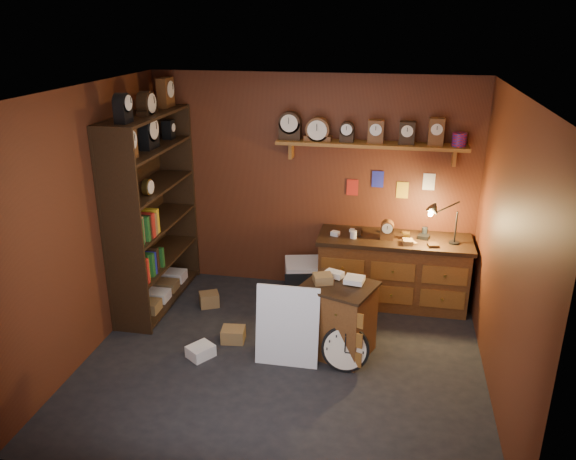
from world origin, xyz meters
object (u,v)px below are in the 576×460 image
Objects in this scene: shelving_unit at (150,204)px; workbench at (393,267)px; low_cabinet at (338,316)px; big_round_clock at (345,349)px.

shelving_unit is 2.99m from workbench.
low_cabinet is at bearing -17.48° from shelving_unit.
workbench is 2.08× the size of low_cabinet.
workbench is at bearing 86.97° from low_cabinet.
big_round_clock is (2.42, -1.02, -1.02)m from shelving_unit.
big_round_clock is at bearing -105.46° from workbench.
shelving_unit reaches higher than workbench.
workbench is 1.33m from low_cabinet.
shelving_unit is at bearing -170.13° from workbench.
big_round_clock is at bearing -49.82° from low_cabinet.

